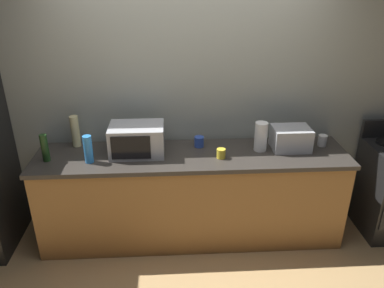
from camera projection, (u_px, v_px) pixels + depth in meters
ground_plane at (195, 262)px, 3.43m from camera, size 8.00×8.00×0.00m
back_wall at (190, 93)px, 3.60m from camera, size 6.40×0.10×2.70m
counter_run at (192, 196)px, 3.61m from camera, size 2.84×0.64×0.90m
microwave at (137, 140)px, 3.38m from camera, size 0.48×0.35×0.27m
toaster_oven at (291, 138)px, 3.48m from camera, size 0.34×0.26×0.21m
paper_towel_roll at (261, 137)px, 3.44m from camera, size 0.12×0.12×0.27m
bottle_hand_soap at (75, 131)px, 3.51m from camera, size 0.08×0.08×0.30m
bottle_wine at (45, 148)px, 3.25m from camera, size 0.06×0.06×0.25m
bottle_spray_cleaner at (88, 149)px, 3.22m from camera, size 0.07×0.07×0.25m
mug_yellow at (221, 153)px, 3.33m from camera, size 0.08×0.08×0.09m
mug_blue at (199, 142)px, 3.54m from camera, size 0.09×0.09×0.10m
mug_white at (322, 140)px, 3.56m from camera, size 0.08×0.08×0.11m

